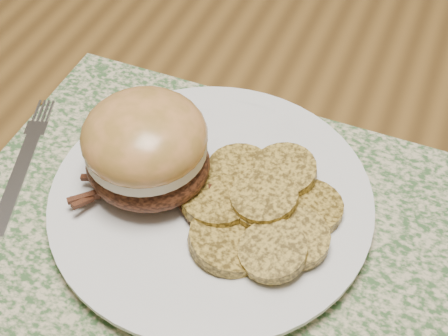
# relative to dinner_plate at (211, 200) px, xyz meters

# --- Properties ---
(placemat) EXTENTS (0.45, 0.33, 0.00)m
(placemat) POSITION_rel_dinner_plate_xyz_m (0.02, -0.02, -0.01)
(placemat) COLOR #375B2E
(placemat) RESTS_ON dining_table
(dinner_plate) EXTENTS (0.26, 0.26, 0.02)m
(dinner_plate) POSITION_rel_dinner_plate_xyz_m (0.00, 0.00, 0.00)
(dinner_plate) COLOR white
(dinner_plate) RESTS_ON placemat
(pork_sandwich) EXTENTS (0.13, 0.12, 0.08)m
(pork_sandwich) POSITION_rel_dinner_plate_xyz_m (-0.06, -0.00, 0.05)
(pork_sandwich) COLOR black
(pork_sandwich) RESTS_ON dinner_plate
(roasted_potatoes) EXTENTS (0.15, 0.16, 0.03)m
(roasted_potatoes) POSITION_rel_dinner_plate_xyz_m (0.05, -0.00, 0.02)
(roasted_potatoes) COLOR #B18E34
(roasted_potatoes) RESTS_ON dinner_plate
(fork) EXTENTS (0.07, 0.16, 0.00)m
(fork) POSITION_rel_dinner_plate_xyz_m (-0.18, -0.02, -0.01)
(fork) COLOR silver
(fork) RESTS_ON placemat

